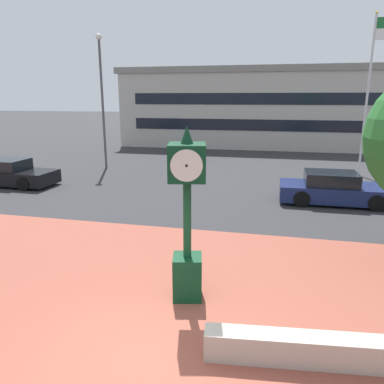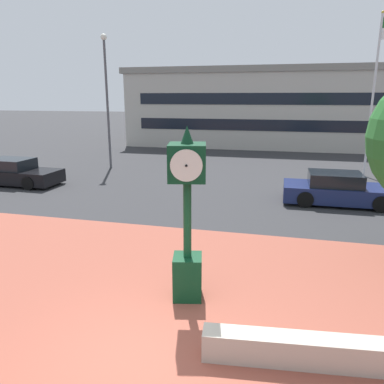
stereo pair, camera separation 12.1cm
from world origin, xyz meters
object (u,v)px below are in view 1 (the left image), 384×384
car_street_mid (334,189)px  civic_building (296,107)px  street_lamp_post (102,90)px  flagpole_primary (374,80)px  street_clock (187,215)px  car_street_near (9,174)px

car_street_mid → civic_building: (-0.77, 21.26, 2.76)m
civic_building → street_lamp_post: size_ratio=3.95×
car_street_mid → flagpole_primary: 7.95m
street_clock → car_street_near: bearing=130.8°
street_clock → civic_building: civic_building is taller
street_clock → flagpole_primary: bearing=53.9°
flagpole_primary → street_clock: bearing=-114.0°
car_street_near → flagpole_primary: 19.21m
street_clock → street_lamp_post: street_lamp_post is taller
car_street_near → street_lamp_post: size_ratio=0.60×
street_lamp_post → flagpole_primary: bearing=3.9°
street_clock → flagpole_primary: (6.52, 14.63, 3.19)m
car_street_mid → civic_building: bearing=-178.0°
street_clock → car_street_near: (-11.07, 8.37, -1.31)m
car_street_near → car_street_mid: 15.23m
flagpole_primary → street_lamp_post: size_ratio=1.09×
civic_building → street_lamp_post: 20.04m
street_clock → street_lamp_post: bearing=109.5°
street_clock → civic_building: bearing=71.4°
flagpole_primary → civic_building: bearing=101.7°
car_street_near → civic_building: 25.98m
car_street_mid → street_lamp_post: size_ratio=0.57×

